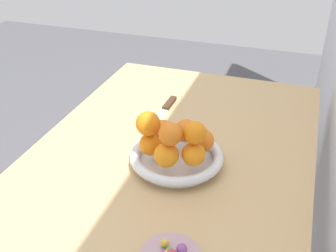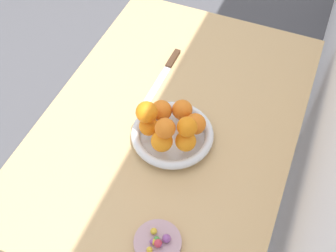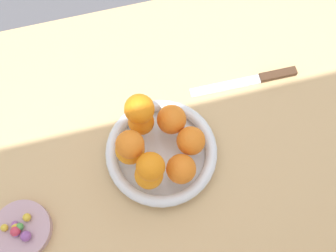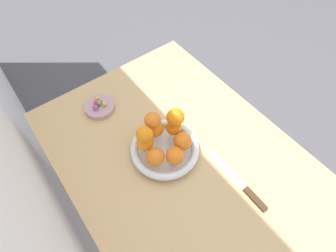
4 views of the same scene
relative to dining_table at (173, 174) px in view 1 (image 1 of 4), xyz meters
name	(u,v)px [view 1 (image 1 of 4)]	position (x,y,z in m)	size (l,w,h in m)	color
dining_table	(173,174)	(0.00, 0.00, 0.00)	(1.10, 0.76, 0.74)	tan
fruit_bowl	(177,158)	(0.07, 0.03, 0.11)	(0.24, 0.24, 0.04)	silver
orange_0	(166,155)	(0.14, 0.03, 0.16)	(0.06, 0.06, 0.06)	orange
orange_1	(193,154)	(0.11, 0.09, 0.16)	(0.06, 0.06, 0.06)	orange
orange_2	(202,140)	(0.04, 0.09, 0.16)	(0.06, 0.06, 0.06)	orange
orange_3	(186,130)	(0.01, 0.04, 0.16)	(0.06, 0.06, 0.06)	orange
orange_4	(163,132)	(0.04, -0.02, 0.16)	(0.06, 0.06, 0.06)	orange
orange_5	(150,144)	(0.10, -0.03, 0.16)	(0.06, 0.06, 0.06)	orange
orange_6	(195,133)	(0.10, 0.09, 0.22)	(0.06, 0.06, 0.06)	orange
orange_7	(170,134)	(0.13, 0.03, 0.22)	(0.06, 0.06, 0.06)	orange
orange_8	(148,124)	(0.10, -0.03, 0.22)	(0.06, 0.06, 0.06)	orange
candy_ball_1	(169,251)	(0.39, 0.12, 0.12)	(0.02, 0.02, 0.02)	#4C9947
candy_ball_3	(182,249)	(0.38, 0.14, 0.12)	(0.02, 0.02, 0.02)	#8C4C99
candy_ball_7	(165,243)	(0.37, 0.10, 0.12)	(0.02, 0.02, 0.02)	gold
knife	(163,112)	(-0.18, -0.09, 0.09)	(0.26, 0.03, 0.01)	#3F2819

